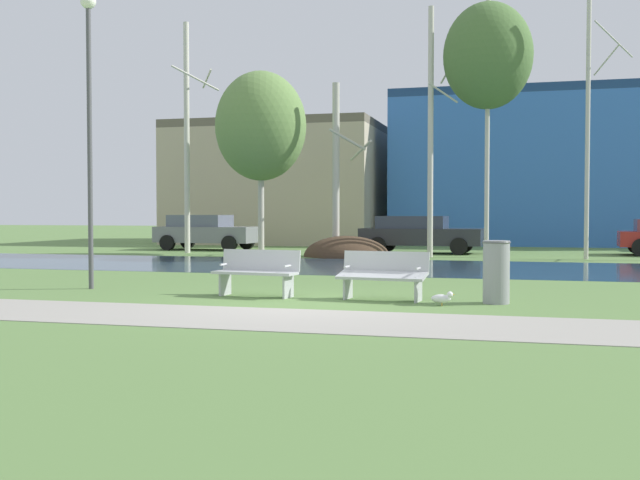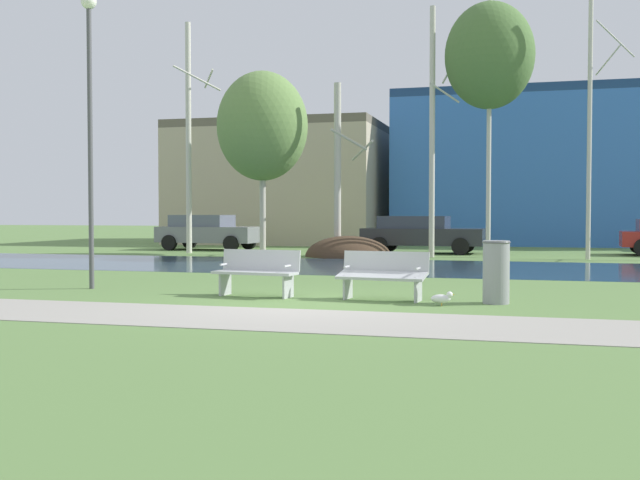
# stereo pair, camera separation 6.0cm
# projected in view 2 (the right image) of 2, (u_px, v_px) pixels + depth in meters

# --- Properties ---
(ground_plane) EXTENTS (120.00, 120.00, 0.00)m
(ground_plane) POSITION_uv_depth(u_px,v_px,m) (397.00, 265.00, 22.65)
(ground_plane) COLOR #5B7F42
(paved_path_strip) EXTENTS (60.00, 2.32, 0.01)m
(paved_path_strip) POSITION_uv_depth(u_px,v_px,m) (268.00, 319.00, 11.25)
(paved_path_strip) COLOR #9E998E
(paved_path_strip) RESTS_ON ground
(river_band) EXTENTS (80.00, 6.73, 0.01)m
(river_band) POSITION_uv_depth(u_px,v_px,m) (393.00, 267.00, 21.96)
(river_band) COLOR #284256
(river_band) RESTS_ON ground
(soil_mound) EXTENTS (3.08, 2.94, 1.48)m
(soil_mound) POSITION_uv_depth(u_px,v_px,m) (348.00, 256.00, 27.22)
(soil_mound) COLOR #423021
(soil_mound) RESTS_ON ground
(bench_left) EXTENTS (1.65, 0.74, 0.87)m
(bench_left) POSITION_uv_depth(u_px,v_px,m) (257.00, 271.00, 14.27)
(bench_left) COLOR #B2B5B7
(bench_left) RESTS_ON ground
(bench_right) EXTENTS (1.65, 0.74, 0.87)m
(bench_right) POSITION_uv_depth(u_px,v_px,m) (383.00, 274.00, 13.65)
(bench_right) COLOR #B2B5B7
(bench_right) RESTS_ON ground
(trash_bin) EXTENTS (0.48, 0.48, 1.09)m
(trash_bin) POSITION_uv_depth(u_px,v_px,m) (496.00, 271.00, 13.14)
(trash_bin) COLOR gray
(trash_bin) RESTS_ON ground
(seagull) EXTENTS (0.40, 0.15, 0.25)m
(seagull) POSITION_uv_depth(u_px,v_px,m) (442.00, 298.00, 12.82)
(seagull) COLOR white
(seagull) RESTS_ON ground
(streetlamp) EXTENTS (0.32, 0.32, 6.04)m
(streetlamp) POSITION_uv_depth(u_px,v_px,m) (90.00, 96.00, 15.58)
(streetlamp) COLOR #4C4C51
(streetlamp) RESTS_ON ground
(birch_far_left) EXTENTS (1.50, 2.52, 8.89)m
(birch_far_left) POSITION_uv_depth(u_px,v_px,m) (189.00, 135.00, 29.38)
(birch_far_left) COLOR beige
(birch_far_left) RESTS_ON ground
(birch_left) EXTENTS (3.38, 3.38, 6.81)m
(birch_left) POSITION_uv_depth(u_px,v_px,m) (262.00, 126.00, 28.21)
(birch_left) COLOR #BCB7A8
(birch_left) RESTS_ON ground
(birch_center_left) EXTENTS (1.50, 2.48, 6.24)m
(birch_center_left) POSITION_uv_depth(u_px,v_px,m) (339.00, 168.00, 27.47)
(birch_center_left) COLOR #BCB7A8
(birch_center_left) RESTS_ON ground
(birch_center) EXTENTS (1.08, 1.90, 8.76)m
(birch_center) POSITION_uv_depth(u_px,v_px,m) (433.00, 130.00, 26.62)
(birch_center) COLOR beige
(birch_center) RESTS_ON ground
(birch_center_right) EXTENTS (3.08, 3.08, 9.01)m
(birch_center_right) POSITION_uv_depth(u_px,v_px,m) (490.00, 56.00, 26.41)
(birch_center_right) COLOR beige
(birch_center_right) RESTS_ON ground
(birch_right) EXTENTS (1.45, 2.33, 9.45)m
(birch_right) POSITION_uv_depth(u_px,v_px,m) (591.00, 115.00, 25.37)
(birch_right) COLOR beige
(birch_right) RESTS_ON ground
(parked_van_nearest_grey) EXTENTS (4.35, 2.19, 1.47)m
(parked_van_nearest_grey) POSITION_uv_depth(u_px,v_px,m) (208.00, 231.00, 32.04)
(parked_van_nearest_grey) COLOR slate
(parked_van_nearest_grey) RESTS_ON ground
(parked_sedan_second_dark) EXTENTS (4.74, 2.19, 1.44)m
(parked_sedan_second_dark) POSITION_uv_depth(u_px,v_px,m) (421.00, 233.00, 29.43)
(parked_sedan_second_dark) COLOR #282B30
(parked_sedan_second_dark) RESTS_ON ground
(building_beige_block) EXTENTS (10.32, 9.90, 6.10)m
(building_beige_block) POSITION_uv_depth(u_px,v_px,m) (290.00, 185.00, 40.50)
(building_beige_block) COLOR #BCAD8E
(building_beige_block) RESTS_ON ground
(building_blue_store) EXTENTS (16.81, 7.62, 7.45)m
(building_blue_store) POSITION_uv_depth(u_px,v_px,m) (570.00, 169.00, 37.71)
(building_blue_store) COLOR #3870C6
(building_blue_store) RESTS_ON ground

